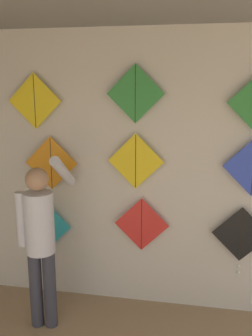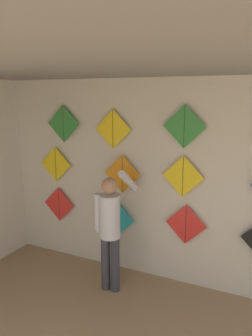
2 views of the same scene
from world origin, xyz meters
TOP-DOWN VIEW (x-y plane):
  - back_panel at (0.00, 4.00)m, footprint 5.45×0.06m
  - ceiling_slab at (0.00, 1.99)m, footprint 5.45×4.77m
  - shopkeeper at (-0.34, 3.39)m, footprint 0.42×0.60m
  - kite_0 at (-1.54, 3.91)m, footprint 0.55×0.01m
  - kite_1 at (-0.51, 3.91)m, footprint 0.55×0.04m
  - kite_2 at (0.52, 3.91)m, footprint 0.55×0.01m
  - kite_4 at (-1.57, 3.91)m, footprint 0.55×0.01m
  - kite_5 at (-0.42, 3.91)m, footprint 0.55×0.01m
  - kite_6 at (0.45, 3.91)m, footprint 0.55×0.01m
  - kite_8 at (-1.39, 3.91)m, footprint 0.55×0.01m
  - kite_9 at (-0.56, 3.91)m, footprint 0.55×0.01m
  - kite_10 at (0.45, 3.91)m, footprint 0.55×0.01m

SIDE VIEW (x-z plane):
  - kite_1 at x=-0.51m, z-range 0.43..1.12m
  - kite_0 at x=-1.54m, z-range 0.59..1.15m
  - kite_2 at x=0.52m, z-range 0.61..1.17m
  - shopkeeper at x=-0.34m, z-range 0.11..1.77m
  - back_panel at x=0.00m, z-range 0.00..2.80m
  - kite_5 at x=-0.42m, z-range 1.21..1.76m
  - kite_4 at x=-1.57m, z-range 1.24..1.80m
  - kite_6 at x=0.45m, z-range 1.26..1.82m
  - kite_9 at x=-0.56m, z-range 1.83..2.39m
  - kite_8 at x=-1.39m, z-range 1.88..2.43m
  - kite_10 at x=0.45m, z-range 1.91..2.46m
  - ceiling_slab at x=0.00m, z-range 2.80..2.84m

